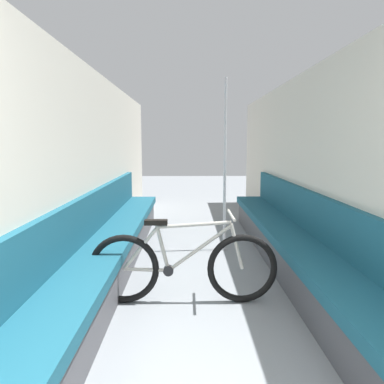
{
  "coord_description": "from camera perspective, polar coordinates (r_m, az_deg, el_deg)",
  "views": [
    {
      "loc": [
        -0.16,
        -0.68,
        1.43
      ],
      "look_at": [
        -0.1,
        4.13,
        0.78
      ],
      "focal_mm": 35.0,
      "sensor_mm": 36.0,
      "label": 1
    }
  ],
  "objects": [
    {
      "name": "bicycle",
      "position": [
        3.38,
        -1.4,
        -11.27
      ],
      "size": [
        1.68,
        0.46,
        0.81
      ],
      "rotation": [
        0.0,
        0.0,
        -0.3
      ],
      "color": "black",
      "rests_on": "ground"
    },
    {
      "name": "wall_left",
      "position": [
        4.1,
        -16.61,
        3.14
      ],
      "size": [
        0.1,
        9.71,
        2.26
      ],
      "primitive_type": "cube",
      "color": "beige",
      "rests_on": "ground"
    },
    {
      "name": "bench_seat_row_right",
      "position": [
        4.22,
        15.57,
        -8.27
      ],
      "size": [
        0.49,
        5.59,
        0.89
      ],
      "color": "#4C4C51",
      "rests_on": "ground"
    },
    {
      "name": "wall_right",
      "position": [
        4.2,
        19.37,
        3.12
      ],
      "size": [
        0.1,
        9.71,
        2.26
      ],
      "primitive_type": "cube",
      "color": "beige",
      "rests_on": "ground"
    },
    {
      "name": "grab_pole_near",
      "position": [
        4.88,
        5.03,
        3.66
      ],
      "size": [
        0.08,
        0.08,
        2.24
      ],
      "color": "gray",
      "rests_on": "ground"
    },
    {
      "name": "bench_seat_row_left",
      "position": [
        4.15,
        -12.7,
        -8.47
      ],
      "size": [
        0.49,
        5.59,
        0.89
      ],
      "color": "#4C4C51",
      "rests_on": "ground"
    }
  ]
}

